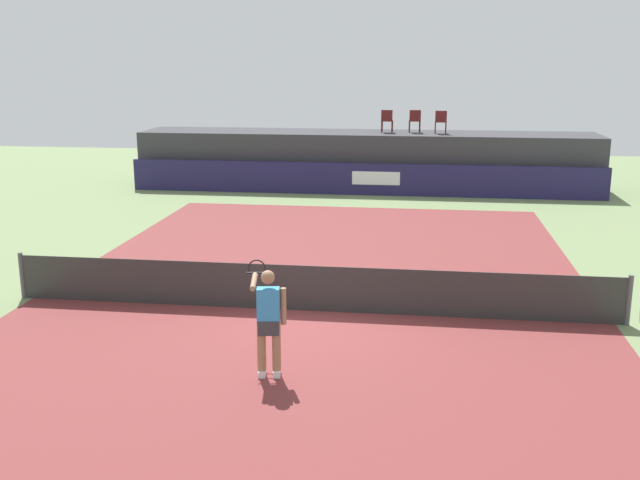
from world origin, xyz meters
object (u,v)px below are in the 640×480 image
Objects in this scene: spectator_chair_far_left at (387,120)px; net_post_near at (22,275)px; net_post_far at (629,300)px; tennis_player at (268,319)px; spectator_chair_left at (415,120)px; spectator_chair_center at (441,121)px.

spectator_chair_far_left reaches higher than net_post_near.
net_post_near and net_post_far have the same top height.
spectator_chair_left is at bearing 83.69° from tennis_player.
spectator_chair_left is (1.08, 0.13, 0.00)m from spectator_chair_far_left.
spectator_chair_left is 0.50× the size of tennis_player.
spectator_chair_center reaches higher than net_post_near.
spectator_chair_center is at bearing 102.39° from net_post_far.
tennis_player is (6.03, -3.21, 0.46)m from net_post_near.
net_post_far is at bearing 26.72° from tennis_player.
spectator_chair_far_left is at bearing 175.47° from spectator_chair_center.
spectator_chair_far_left is 0.89× the size of net_post_far.
net_post_far is (4.31, -15.37, -2.19)m from spectator_chair_left.
tennis_player is (-3.05, -18.28, -1.73)m from spectator_chair_center.
spectator_chair_center is (1.00, -0.29, 0.00)m from spectator_chair_left.
tennis_player is (-6.37, -3.21, 0.46)m from net_post_far.
spectator_chair_center is at bearing 80.51° from tennis_player.
spectator_chair_far_left and spectator_chair_left have the same top height.
tennis_player reaches higher than net_post_far.
spectator_chair_left is at bearing 6.63° from spectator_chair_far_left.
spectator_chair_left is 18.76m from tennis_player.
net_post_far is at bearing -70.49° from spectator_chair_far_left.
spectator_chair_center is 18.61m from tennis_player.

